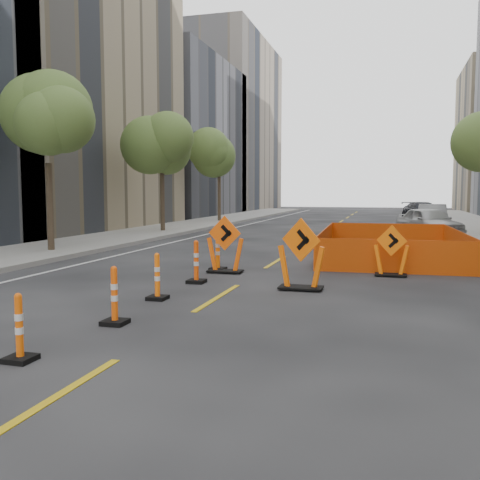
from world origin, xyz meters
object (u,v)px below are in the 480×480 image
(chevron_sign_center, at_px, (301,254))
(parked_car_near, at_px, (429,222))
(channelizer_3, at_px, (114,295))
(parked_car_mid, at_px, (432,216))
(channelizer_4, at_px, (157,276))
(channelizer_5, at_px, (196,262))
(chevron_sign_right, at_px, (391,251))
(channelizer_6, at_px, (218,251))
(chevron_sign_left, at_px, (225,244))
(channelizer_2, at_px, (19,327))
(parked_car_far, at_px, (423,211))

(chevron_sign_center, xyz_separation_m, parked_car_near, (3.84, 15.83, -0.09))
(channelizer_3, height_order, chevron_sign_center, chevron_sign_center)
(parked_car_near, relative_size, parked_car_mid, 0.98)
(chevron_sign_center, bearing_deg, parked_car_near, 98.81)
(channelizer_4, height_order, parked_car_near, parked_car_near)
(channelizer_4, xyz_separation_m, parked_car_near, (6.58, 17.77, 0.25))
(channelizer_5, xyz_separation_m, parked_car_near, (6.51, 15.62, 0.21))
(channelizer_5, height_order, chevron_sign_center, chevron_sign_center)
(chevron_sign_center, relative_size, chevron_sign_right, 1.21)
(channelizer_4, distance_m, channelizer_5, 2.15)
(channelizer_5, bearing_deg, parked_car_near, 67.38)
(channelizer_3, height_order, channelizer_6, channelizer_6)
(chevron_sign_left, bearing_deg, parked_car_near, 72.25)
(channelizer_2, bearing_deg, channelizer_5, 88.78)
(channelizer_5, relative_size, channelizer_6, 0.96)
(channelizer_3, height_order, channelizer_4, channelizer_3)
(parked_car_mid, bearing_deg, parked_car_far, 92.24)
(chevron_sign_right, bearing_deg, channelizer_5, -132.46)
(chevron_sign_right, bearing_deg, channelizer_3, -104.00)
(chevron_sign_right, distance_m, parked_car_near, 13.33)
(channelizer_2, height_order, parked_car_mid, parked_car_mid)
(parked_car_near, bearing_deg, chevron_sign_left, -139.29)
(channelizer_3, xyz_separation_m, chevron_sign_center, (2.57, 4.10, 0.33))
(chevron_sign_right, bearing_deg, parked_car_mid, 103.36)
(channelizer_3, bearing_deg, channelizer_2, -96.34)
(chevron_sign_right, bearing_deg, channelizer_4, -115.92)
(channelizer_3, relative_size, parked_car_mid, 0.23)
(channelizer_4, relative_size, parked_car_near, 0.23)
(channelizer_3, relative_size, channelizer_4, 1.02)
(channelizer_6, bearing_deg, chevron_sign_center, -40.04)
(parked_car_near, bearing_deg, channelizer_5, -137.37)
(channelizer_3, height_order, chevron_sign_left, chevron_sign_left)
(channelizer_3, distance_m, chevron_sign_center, 4.84)
(chevron_sign_center, xyz_separation_m, chevron_sign_right, (2.02, 2.62, -0.15))
(chevron_sign_center, bearing_deg, chevron_sign_right, 74.73)
(channelizer_3, distance_m, channelizer_4, 2.16)
(chevron_sign_center, height_order, parked_car_mid, chevron_sign_center)
(chevron_sign_right, relative_size, parked_car_mid, 0.31)
(channelizer_5, height_order, chevron_sign_left, chevron_sign_left)
(channelizer_3, bearing_deg, channelizer_4, 94.77)
(channelizer_2, xyz_separation_m, channelizer_5, (0.14, 6.45, 0.07))
(channelizer_3, height_order, parked_car_near, parked_car_near)
(chevron_sign_right, height_order, parked_car_far, parked_car_far)
(parked_car_far, bearing_deg, chevron_sign_left, -119.75)
(channelizer_5, xyz_separation_m, parked_car_far, (7.01, 30.60, 0.19))
(channelizer_6, bearing_deg, channelizer_5, -86.34)
(channelizer_6, distance_m, parked_car_near, 15.02)
(channelizer_5, distance_m, chevron_sign_right, 5.28)
(chevron_sign_left, bearing_deg, parked_car_mid, 77.91)
(channelizer_6, height_order, parked_car_near, parked_car_near)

